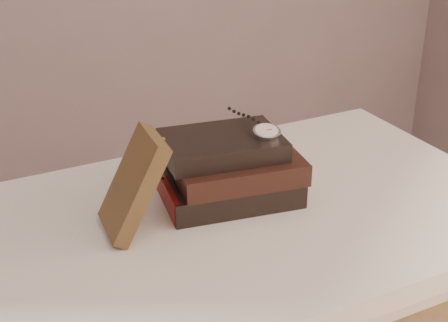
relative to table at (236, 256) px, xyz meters
name	(u,v)px	position (x,y,z in m)	size (l,w,h in m)	color
table	(236,256)	(0.00, 0.00, 0.00)	(1.00, 0.60, 0.75)	silver
book_stack	(230,170)	(0.01, 0.05, 0.15)	(0.26, 0.20, 0.12)	black
journal	(133,184)	(-0.18, 0.02, 0.18)	(0.03, 0.11, 0.18)	#3B2916
pocket_watch	(265,131)	(0.07, 0.03, 0.22)	(0.06, 0.15, 0.02)	silver
eyeglasses	(172,152)	(-0.06, 0.15, 0.16)	(0.12, 0.13, 0.05)	silver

